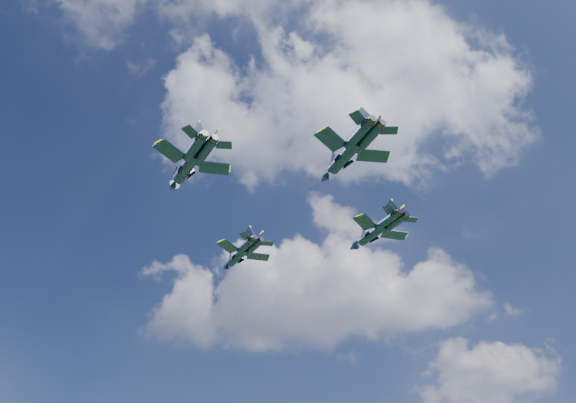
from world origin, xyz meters
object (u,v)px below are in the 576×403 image
(jet_left, at_px, (186,169))
(jet_right, at_px, (371,235))
(jet_lead, at_px, (237,257))
(jet_slot, at_px, (343,158))

(jet_left, bearing_deg, jet_right, 0.47)
(jet_right, bearing_deg, jet_lead, 131.03)
(jet_right, height_order, jet_slot, jet_right)
(jet_left, distance_m, jet_right, 39.22)
(jet_lead, relative_size, jet_slot, 0.86)
(jet_left, distance_m, jet_slot, 26.10)
(jet_lead, height_order, jet_slot, jet_lead)
(jet_left, relative_size, jet_slot, 0.97)
(jet_lead, distance_m, jet_slot, 37.15)
(jet_lead, relative_size, jet_right, 0.92)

